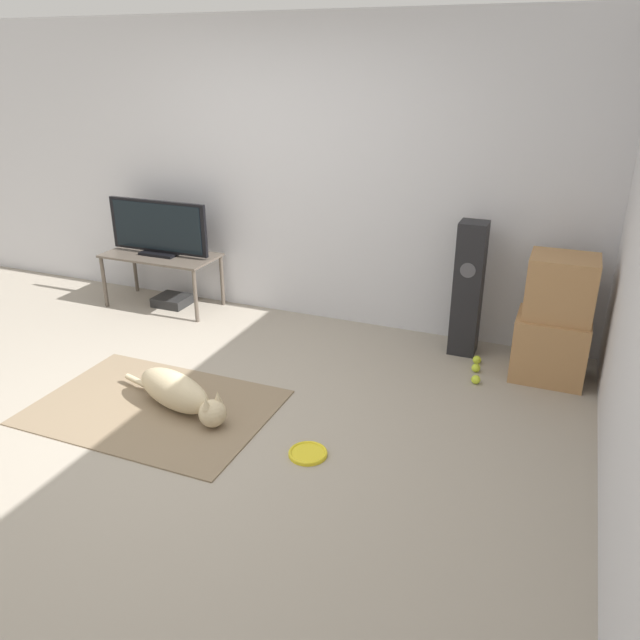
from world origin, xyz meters
name	(u,v)px	position (x,y,z in m)	size (l,w,h in m)	color
ground_plane	(172,424)	(0.00, 0.00, 0.00)	(12.00, 12.00, 0.00)	#9E9384
wall_back	(300,175)	(0.00, 2.10, 1.27)	(8.00, 0.06, 2.55)	silver
area_rug	(154,407)	(-0.23, 0.13, 0.01)	(1.59, 1.12, 0.01)	#847056
dog	(179,393)	(-0.04, 0.16, 0.14)	(0.97, 0.40, 0.26)	beige
frisbee	(308,453)	(0.96, 0.02, 0.01)	(0.24, 0.24, 0.03)	yellow
cardboard_box_lower	(550,347)	(2.21, 1.62, 0.24)	(0.51, 0.43, 0.48)	#A87A4C
cardboard_box_upper	(561,287)	(2.22, 1.64, 0.70)	(0.46, 0.39, 0.45)	#A87A4C
floor_speaker	(468,289)	(1.55, 1.82, 0.54)	(0.21, 0.22, 1.07)	black
tv_stand	(161,260)	(-1.29, 1.76, 0.45)	(1.07, 0.52, 0.51)	brown
tv	(158,229)	(-1.29, 1.76, 0.76)	(1.02, 0.20, 0.50)	black
tennis_ball_by_boxes	(476,379)	(1.74, 1.31, 0.03)	(0.07, 0.07, 0.07)	#C6E033
tennis_ball_near_speaker	(477,360)	(1.70, 1.64, 0.03)	(0.07, 0.07, 0.07)	#C6E033
tennis_ball_loose_on_carpet	(476,368)	(1.71, 1.49, 0.03)	(0.07, 0.07, 0.07)	#C6E033
game_console	(172,301)	(-1.23, 1.80, 0.04)	(0.32, 0.28, 0.09)	black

